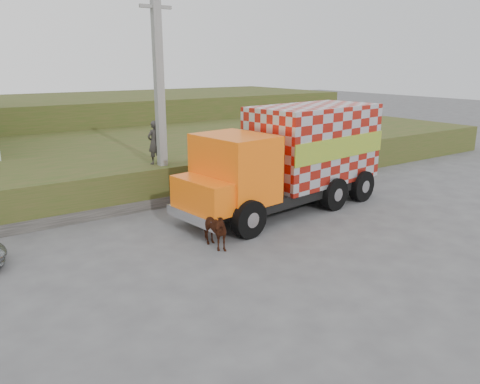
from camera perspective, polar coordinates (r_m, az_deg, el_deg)
ground at (r=15.29m, az=1.68°, el=-4.78°), size 120.00×120.00×0.00m
embankment at (r=23.63m, az=-12.72°, el=4.01°), size 40.00×12.00×1.50m
embankment_far at (r=34.85m, az=-20.29°, el=8.28°), size 40.00×12.00×3.00m
retaining_strip at (r=17.80m, az=-11.58°, el=-1.47°), size 16.00×0.50×0.40m
utility_pole at (r=17.87m, az=-9.77°, el=11.35°), size 1.20×0.30×8.00m
cargo_truck at (r=17.45m, az=6.46°, el=4.28°), size 8.70×3.86×3.76m
cow at (r=13.77m, az=-3.36°, el=-4.61°), size 0.65×1.37×1.14m
pedestrian at (r=18.37m, az=-10.40°, el=5.96°), size 0.70×0.55×1.67m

